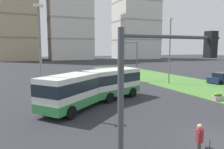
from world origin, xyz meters
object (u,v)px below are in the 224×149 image
(pedestrian_crossing, at_px, (199,139))
(streetlight_median, at_px, (170,48))
(car_silver_hatch, at_px, (56,83))
(apartment_tower_centre, at_px, (70,10))
(articulated_bus, at_px, (94,86))
(flower_planter_2, at_px, (218,97))
(car_navy_sedan, at_px, (221,78))
(traffic_light_near_left, at_px, (157,94))
(streetlight_left, at_px, (40,55))
(traffic_light_far_right, at_px, (131,54))
(apartment_tower_eastcentre, at_px, (136,22))

(pedestrian_crossing, xyz_separation_m, streetlight_median, (12.07, 17.54, 4.13))
(car_silver_hatch, distance_m, pedestrian_crossing, 20.16)
(apartment_tower_centre, bearing_deg, articulated_bus, -100.45)
(flower_planter_2, distance_m, streetlight_median, 11.17)
(car_navy_sedan, height_order, traffic_light_near_left, traffic_light_near_left)
(flower_planter_2, bearing_deg, streetlight_median, 79.18)
(articulated_bus, relative_size, car_navy_sedan, 2.43)
(car_navy_sedan, bearing_deg, pedestrian_crossing, -142.54)
(pedestrian_crossing, bearing_deg, car_navy_sedan, 37.46)
(articulated_bus, xyz_separation_m, apartment_tower_centre, (14.74, 79.93, 20.90))
(articulated_bus, xyz_separation_m, car_navy_sedan, (20.89, 3.63, -0.90))
(flower_planter_2, distance_m, traffic_light_near_left, 17.45)
(flower_planter_2, xyz_separation_m, streetlight_median, (1.90, 9.95, 4.71))
(streetlight_left, distance_m, streetlight_median, 19.55)
(car_navy_sedan, height_order, traffic_light_far_right, traffic_light_far_right)
(streetlight_left, bearing_deg, articulated_bus, 15.29)
(flower_planter_2, height_order, apartment_tower_eastcentre, apartment_tower_eastcentre)
(flower_planter_2, distance_m, apartment_tower_centre, 86.66)
(streetlight_left, distance_m, apartment_tower_eastcentre, 94.14)
(apartment_tower_centre, bearing_deg, streetlight_left, -103.48)
(car_silver_hatch, relative_size, flower_planter_2, 4.03)
(traffic_light_near_left, bearing_deg, articulated_bus, 79.05)
(car_silver_hatch, xyz_separation_m, apartment_tower_eastcentre, (49.49, 67.58, 17.47))
(traffic_light_far_right, distance_m, apartment_tower_eastcentre, 75.86)
(streetlight_left, height_order, streetlight_median, streetlight_median)
(car_silver_hatch, height_order, flower_planter_2, car_silver_hatch)
(traffic_light_far_right, bearing_deg, flower_planter_2, -84.33)
(traffic_light_far_right, bearing_deg, streetlight_left, -138.95)
(pedestrian_crossing, bearing_deg, articulated_bus, 96.45)
(flower_planter_2, bearing_deg, traffic_light_near_left, -145.34)
(pedestrian_crossing, bearing_deg, apartment_tower_eastcentre, 62.28)
(traffic_light_far_right, xyz_separation_m, apartment_tower_eastcentre, (37.29, 64.57, 13.97))
(pedestrian_crossing, height_order, streetlight_left, streetlight_left)
(pedestrian_crossing, height_order, apartment_tower_centre, apartment_tower_centre)
(pedestrian_crossing, distance_m, apartment_tower_eastcentre, 100.25)
(articulated_bus, bearing_deg, apartment_tower_eastcentre, 58.15)
(flower_planter_2, relative_size, traffic_light_far_right, 0.18)
(traffic_light_near_left, bearing_deg, apartment_tower_centre, 79.48)
(car_silver_hatch, distance_m, streetlight_median, 16.38)
(car_navy_sedan, distance_m, pedestrian_crossing, 24.70)
(traffic_light_near_left, distance_m, streetlight_median, 25.37)
(car_silver_hatch, height_order, apartment_tower_centre, apartment_tower_centre)
(car_navy_sedan, relative_size, traffic_light_near_left, 0.82)
(traffic_light_far_right, xyz_separation_m, apartment_tower_centre, (4.81, 68.46, 18.31))
(traffic_light_near_left, bearing_deg, streetlight_median, 50.93)
(traffic_light_near_left, bearing_deg, car_silver_hatch, 89.07)
(car_silver_hatch, bearing_deg, car_navy_sedan, -11.77)
(traffic_light_far_right, height_order, streetlight_median, streetlight_median)
(traffic_light_far_right, relative_size, apartment_tower_eastcentre, 0.17)
(car_navy_sedan, relative_size, apartment_tower_centre, 0.10)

